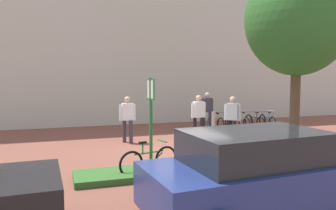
% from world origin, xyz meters
% --- Properties ---
extents(ground_plane, '(60.00, 60.00, 0.00)m').
position_xyz_m(ground_plane, '(0.00, 0.00, 0.00)').
color(ground_plane, brown).
extents(building_facade, '(28.00, 1.20, 10.00)m').
position_xyz_m(building_facade, '(0.00, 7.10, 5.00)').
color(building_facade, beige).
rests_on(building_facade, ground).
extents(planter_strip, '(7.00, 1.10, 0.16)m').
position_xyz_m(planter_strip, '(0.00, -2.22, 0.08)').
color(planter_strip, '#336028').
rests_on(planter_strip, ground).
extents(tree_sidewalk, '(2.96, 2.96, 5.74)m').
position_xyz_m(tree_sidewalk, '(2.69, -2.14, 4.09)').
color(tree_sidewalk, brown).
rests_on(tree_sidewalk, ground).
extents(parking_sign_post, '(0.10, 0.36, 2.44)m').
position_xyz_m(parking_sign_post, '(-1.62, -2.22, 1.60)').
color(parking_sign_post, '#2D7238').
rests_on(parking_sign_post, ground).
extents(bike_at_sign, '(1.64, 0.56, 0.86)m').
position_xyz_m(bike_at_sign, '(-1.62, -2.07, 0.35)').
color(bike_at_sign, black).
rests_on(bike_at_sign, ground).
extents(bike_rack_cluster, '(3.18, 1.92, 0.83)m').
position_xyz_m(bike_rack_cluster, '(4.33, 3.59, 0.35)').
color(bike_rack_cluster, '#99999E').
rests_on(bike_rack_cluster, ground).
extents(bollard_steel, '(0.16, 0.16, 0.90)m').
position_xyz_m(bollard_steel, '(2.62, 3.05, 0.45)').
color(bollard_steel, '#ADADB2').
rests_on(bollard_steel, ground).
extents(person_shirt_white, '(0.61, 0.41, 1.72)m').
position_xyz_m(person_shirt_white, '(1.42, 1.91, 0.98)').
color(person_shirt_white, black).
rests_on(person_shirt_white, ground).
extents(person_shirt_blue, '(0.61, 0.43, 1.72)m').
position_xyz_m(person_shirt_blue, '(-1.38, 1.97, 0.98)').
color(person_shirt_blue, '#383342').
rests_on(person_shirt_blue, ground).
extents(person_suited_navy, '(0.61, 0.40, 1.72)m').
position_xyz_m(person_suited_navy, '(2.56, 3.59, 0.98)').
color(person_suited_navy, '#2D2D38').
rests_on(person_suited_navy, ground).
extents(person_casual_tan, '(0.47, 0.45, 1.72)m').
position_xyz_m(person_casual_tan, '(2.31, 0.81, 0.98)').
color(person_casual_tan, black).
rests_on(person_casual_tan, ground).
extents(car_navy_sedan, '(4.43, 2.29, 1.54)m').
position_xyz_m(car_navy_sedan, '(-0.37, -5.12, 0.76)').
color(car_navy_sedan, navy).
rests_on(car_navy_sedan, ground).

